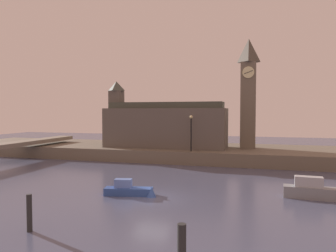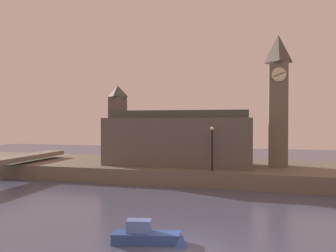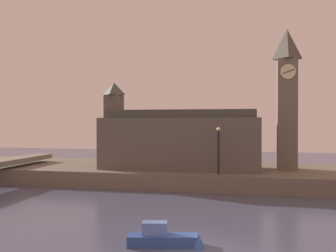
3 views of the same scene
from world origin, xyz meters
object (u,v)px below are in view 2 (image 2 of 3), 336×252
at_px(clock_tower, 278,98).
at_px(boat_tour_blue, 152,236).
at_px(parliament_hall, 175,138).
at_px(streetlamp, 212,144).

xyz_separation_m(clock_tower, boat_tour_blue, (-7.54, -19.91, -8.22)).
distance_m(clock_tower, parliament_hall, 11.61).
bearing_deg(streetlamp, clock_tower, 39.20).
bearing_deg(boat_tour_blue, parliament_hall, 99.74).
xyz_separation_m(parliament_hall, streetlamp, (4.43, -3.47, -0.26)).
bearing_deg(parliament_hall, streetlamp, -38.03).
height_order(clock_tower, boat_tour_blue, clock_tower).
relative_size(parliament_hall, streetlamp, 3.74).
distance_m(parliament_hall, streetlamp, 5.63).
relative_size(clock_tower, parliament_hall, 0.88).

